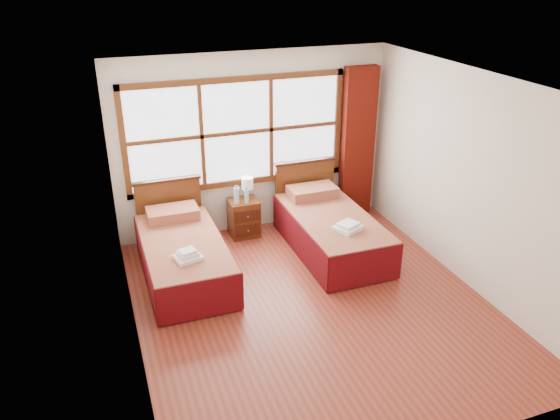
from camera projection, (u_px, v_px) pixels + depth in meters
name	position (u px, v px, depth m)	size (l,w,h in m)	color
floor	(312.00, 305.00, 6.42)	(4.50, 4.50, 0.00)	maroon
ceiling	(319.00, 84.00, 5.32)	(4.50, 4.50, 0.00)	white
wall_back	(253.00, 144.00, 7.79)	(4.00, 4.00, 0.00)	silver
wall_left	(125.00, 234.00, 5.26)	(4.50, 4.50, 0.00)	silver
wall_right	(470.00, 181.00, 6.49)	(4.50, 4.50, 0.00)	silver
window	(237.00, 133.00, 7.60)	(3.16, 0.06, 1.56)	white
curtain	(358.00, 143.00, 8.22)	(0.50, 0.16, 2.30)	#5A1209
bed_left	(183.00, 254.00, 6.92)	(1.00, 2.02, 0.97)	#37180B
bed_right	(330.00, 229.00, 7.55)	(1.02, 2.04, 0.99)	#37180B
nightstand	(244.00, 218.00, 7.93)	(0.41, 0.41, 0.55)	#592D13
towels_left	(188.00, 256.00, 6.35)	(0.35, 0.32, 0.12)	white
towels_right	(348.00, 227.00, 7.02)	(0.41, 0.39, 0.10)	white
lamp	(247.00, 184.00, 7.79)	(0.17, 0.17, 0.32)	#BF923D
bottle_near	(237.00, 195.00, 7.67)	(0.07, 0.07, 0.27)	silver
bottle_far	(247.00, 196.00, 7.70)	(0.06, 0.06, 0.23)	silver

